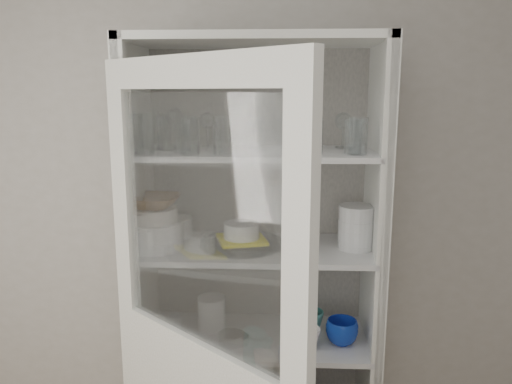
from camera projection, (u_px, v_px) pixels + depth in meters
The scene contains 30 objects.
wall_back at pixel (215, 222), 2.30m from camera, with size 3.60×0.02×2.60m, color #A39E95.
pantry_cabinet at pixel (257, 311), 2.21m from camera, with size 1.00×0.45×2.10m.
tumbler_0 at pixel (144, 134), 1.85m from camera, with size 0.08×0.08×0.15m, color silver.
tumbler_1 at pixel (190, 135), 1.85m from camera, with size 0.07×0.07×0.14m, color silver.
tumbler_2 at pixel (182, 136), 1.88m from camera, with size 0.07×0.07×0.13m, color silver.
tumbler_3 at pixel (223, 136), 1.84m from camera, with size 0.07×0.07×0.14m, color silver.
tumbler_4 at pixel (314, 136), 1.85m from camera, with size 0.07×0.07×0.14m, color silver.
tumbler_5 at pixel (358, 136), 1.85m from camera, with size 0.07×0.07×0.14m, color silver.
tumbler_6 at pixel (353, 137), 1.86m from camera, with size 0.06×0.06×0.13m, color silver.
tumbler_7 at pixel (155, 131), 2.01m from camera, with size 0.07×0.07×0.15m, color silver.
tumbler_8 at pixel (166, 131), 1.99m from camera, with size 0.07×0.07×0.15m, color silver.
tumbler_9 at pixel (257, 134), 1.97m from camera, with size 0.06×0.06×0.13m, color silver.
goblet_0 at pixel (176, 126), 2.11m from camera, with size 0.08×0.08×0.18m, color silver, non-canonical shape.
goblet_1 at pixel (208, 128), 2.11m from camera, with size 0.07×0.07×0.16m, color silver, non-canonical shape.
goblet_2 at pixel (304, 129), 2.08m from camera, with size 0.07×0.07×0.15m, color silver, non-canonical shape.
goblet_3 at pixel (343, 129), 2.06m from camera, with size 0.07×0.07×0.16m, color silver, non-canonical shape.
plate_stack_front at pixel (155, 235), 2.04m from camera, with size 0.23×0.23×0.11m, color white.
plate_stack_back at pixel (170, 226), 2.22m from camera, with size 0.20×0.20×0.08m, color white.
cream_bowl at pixel (154, 215), 2.02m from camera, with size 0.19×0.19×0.06m, color silver.
terracotta_bowl at pixel (154, 201), 2.01m from camera, with size 0.21×0.21×0.05m, color brown.
glass_platter at pixel (242, 243), 2.08m from camera, with size 0.35×0.35×0.02m, color silver.
yellow_trivet at pixel (242, 239), 2.08m from camera, with size 0.19×0.19×0.01m, color yellow.
white_ramekin at pixel (242, 230), 2.07m from camera, with size 0.15×0.15×0.06m, color white.
grey_bowl_stack at pixel (356, 227), 2.03m from camera, with size 0.15×0.15×0.18m, color silver.
mug_blue at pixel (342, 332), 2.07m from camera, with size 0.13×0.13×0.10m, color #0B33A4.
mug_teal at pixel (312, 321), 2.17m from camera, with size 0.10×0.10×0.10m, color #20737A.
mug_white at pixel (309, 339), 2.02m from camera, with size 0.10×0.10×0.09m, color white.
teal_jar at pixel (305, 320), 2.16m from camera, with size 0.10×0.10×0.12m.
measuring_cups at pixel (231, 338), 2.08m from camera, with size 0.11×0.11×0.04m, color silver.
white_canister at pixel (212, 313), 2.20m from camera, with size 0.12×0.12×0.14m, color white.
Camera 1 is at (0.30, -0.72, 1.89)m, focal length 35.00 mm.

